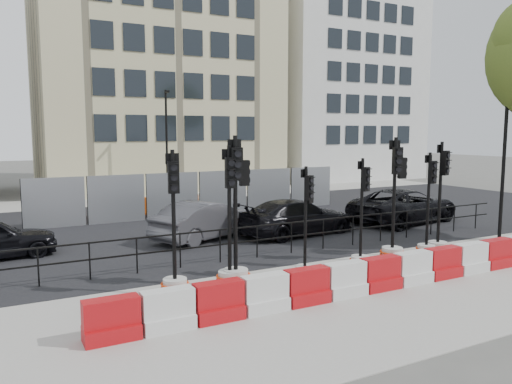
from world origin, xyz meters
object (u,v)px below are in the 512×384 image
traffic_signal_a (175,267)px  traffic_signal_h (439,232)px  traffic_signal_d (306,253)px  lamp_post_near (505,148)px  car_c (297,217)px

traffic_signal_a → traffic_signal_h: size_ratio=0.97×
traffic_signal_a → traffic_signal_h: traffic_signal_h is taller
traffic_signal_a → traffic_signal_d: size_ratio=1.16×
traffic_signal_d → traffic_signal_a: bearing=154.9°
lamp_post_near → traffic_signal_d: (-8.60, -0.73, -2.53)m
traffic_signal_d → traffic_signal_h: 4.97m
traffic_signal_h → car_c: traffic_signal_h is taller
lamp_post_near → traffic_signal_a: 12.25m
traffic_signal_h → car_c: (-2.20, 4.57, -0.06)m
lamp_post_near → car_c: (-5.83, 4.03, -2.56)m
lamp_post_near → traffic_signal_d: 8.99m
car_c → lamp_post_near: bearing=-131.6°
traffic_signal_d → traffic_signal_h: size_ratio=0.84×
lamp_post_near → traffic_signal_a: lamp_post_near is taller
traffic_signal_h → car_c: 5.07m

